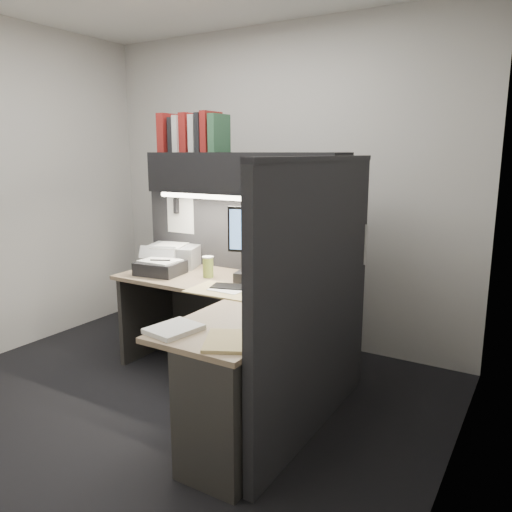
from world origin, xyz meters
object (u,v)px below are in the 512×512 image
object	(u,v)px
keyboard	(243,288)
coffee_cup	(208,267)
overhead_shelf	(243,173)
telephone	(302,284)
desk	(220,352)
monitor	(261,252)
notebook_stack	(160,268)
printer	(174,255)

from	to	relation	value
keyboard	coffee_cup	bearing A→B (deg)	142.64
overhead_shelf	telephone	distance (m)	0.92
desk	keyboard	world-z (taller)	keyboard
desk	overhead_shelf	xyz separation A→B (m)	(-0.30, 0.75, 1.06)
desk	monitor	size ratio (longest dim) A/B	3.15
coffee_cup	desk	bearing A→B (deg)	-48.63
telephone	coffee_cup	world-z (taller)	coffee_cup
keyboard	notebook_stack	size ratio (longest dim) A/B	1.32
overhead_shelf	keyboard	size ratio (longest dim) A/B	3.56
monitor	telephone	xyz separation A→B (m)	(0.35, -0.04, -0.17)
desk	printer	bearing A→B (deg)	142.43
coffee_cup	notebook_stack	size ratio (longest dim) A/B	0.45
keyboard	coffee_cup	xyz separation A→B (m)	(-0.41, 0.16, 0.06)
coffee_cup	printer	xyz separation A→B (m)	(-0.49, 0.19, 0.01)
desk	coffee_cup	size ratio (longest dim) A/B	11.45
telephone	notebook_stack	xyz separation A→B (m)	(-1.13, -0.17, 0.01)
telephone	coffee_cup	xyz separation A→B (m)	(-0.76, -0.06, 0.03)
printer	monitor	bearing A→B (deg)	-25.29
coffee_cup	printer	world-z (taller)	printer
desk	printer	size ratio (longest dim) A/B	4.06
desk	telephone	bearing A→B (deg)	68.47
overhead_shelf	coffee_cup	size ratio (longest dim) A/B	10.44
printer	notebook_stack	world-z (taller)	printer
coffee_cup	keyboard	bearing A→B (deg)	-21.40
desk	keyboard	bearing A→B (deg)	102.68
keyboard	printer	bearing A→B (deg)	142.77
telephone	notebook_stack	world-z (taller)	notebook_stack
desk	notebook_stack	distance (m)	1.05
desk	monitor	distance (m)	0.84
telephone	notebook_stack	bearing A→B (deg)	-149.41
keyboard	coffee_cup	distance (m)	0.45
notebook_stack	desk	bearing A→B (deg)	-27.83
desk	coffee_cup	xyz separation A→B (m)	(-0.51, 0.58, 0.36)
overhead_shelf	printer	bearing A→B (deg)	179.04
telephone	keyboard	bearing A→B (deg)	-125.38
monitor	notebook_stack	bearing A→B (deg)	-177.45
keyboard	overhead_shelf	bearing A→B (deg)	105.55
overhead_shelf	printer	world-z (taller)	overhead_shelf
desk	keyboard	size ratio (longest dim) A/B	3.90
overhead_shelf	monitor	xyz separation A→B (m)	(0.20, -0.08, -0.56)
overhead_shelf	telephone	size ratio (longest dim) A/B	7.63
monitor	printer	bearing A→B (deg)	161.70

